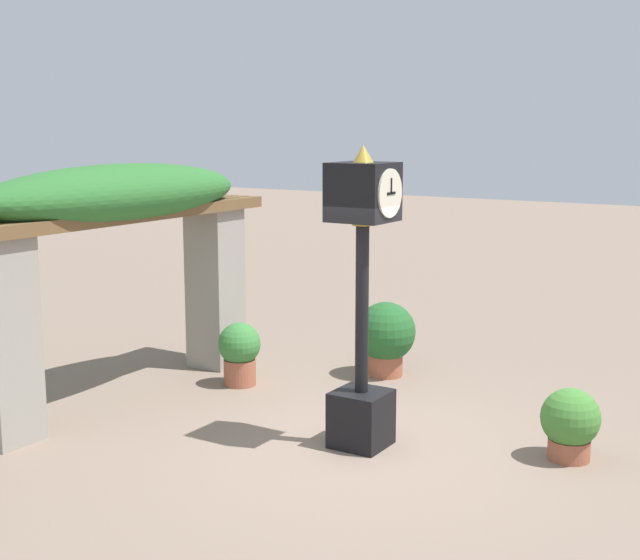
{
  "coord_description": "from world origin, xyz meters",
  "views": [
    {
      "loc": [
        -7.63,
        -4.33,
        3.29
      ],
      "look_at": [
        0.08,
        0.45,
        1.7
      ],
      "focal_mm": 50.0,
      "sensor_mm": 36.0,
      "label": 1
    }
  ],
  "objects_px": {
    "potted_plant_near_left": "(240,351)",
    "potted_plant_near_right": "(570,422)",
    "pedestal_clock": "(362,294)",
    "potted_plant_far_left": "(386,335)"
  },
  "relations": [
    {
      "from": "pedestal_clock",
      "to": "potted_plant_near_left",
      "type": "relative_size",
      "value": 3.81
    },
    {
      "from": "potted_plant_far_left",
      "to": "pedestal_clock",
      "type": "bearing_deg",
      "value": -157.8
    },
    {
      "from": "potted_plant_near_left",
      "to": "potted_plant_near_right",
      "type": "distance_m",
      "value": 4.34
    },
    {
      "from": "potted_plant_near_right",
      "to": "potted_plant_far_left",
      "type": "distance_m",
      "value": 3.41
    },
    {
      "from": "potted_plant_near_left",
      "to": "pedestal_clock",
      "type": "bearing_deg",
      "value": -114.53
    },
    {
      "from": "potted_plant_far_left",
      "to": "potted_plant_near_left",
      "type": "bearing_deg",
      "value": 134.79
    },
    {
      "from": "potted_plant_near_left",
      "to": "potted_plant_near_right",
      "type": "height_order",
      "value": "potted_plant_near_left"
    },
    {
      "from": "potted_plant_near_left",
      "to": "potted_plant_near_right",
      "type": "bearing_deg",
      "value": -94.47
    },
    {
      "from": "pedestal_clock",
      "to": "potted_plant_far_left",
      "type": "bearing_deg",
      "value": 22.2
    },
    {
      "from": "pedestal_clock",
      "to": "potted_plant_near_left",
      "type": "distance_m",
      "value": 2.86
    }
  ]
}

